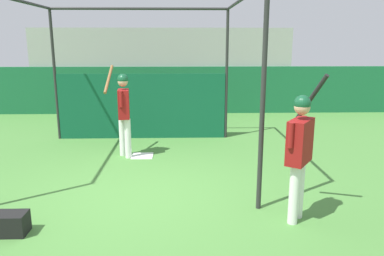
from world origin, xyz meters
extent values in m
plane|color=#477F38|center=(0.00, 0.00, 0.00)|extent=(60.00, 60.00, 0.00)
cube|color=#196038|center=(0.00, 6.96, 0.78)|extent=(24.00, 0.12, 1.57)
cube|color=#9E9E99|center=(0.00, 8.22, 1.41)|extent=(8.70, 2.40, 2.82)
cube|color=#1E6B3D|center=(-3.58, 7.42, 1.62)|extent=(0.45, 0.40, 0.10)
cube|color=#1E6B3D|center=(-3.58, 7.60, 1.85)|extent=(0.45, 0.06, 0.40)
cube|color=#1E6B3D|center=(-3.03, 7.42, 1.62)|extent=(0.45, 0.40, 0.10)
cube|color=#1E6B3D|center=(-3.03, 7.60, 1.85)|extent=(0.45, 0.06, 0.40)
cube|color=#1E6B3D|center=(-2.48, 7.42, 1.62)|extent=(0.45, 0.40, 0.10)
cube|color=#1E6B3D|center=(-2.48, 7.60, 1.85)|extent=(0.45, 0.06, 0.40)
cube|color=#1E6B3D|center=(-1.92, 7.42, 1.62)|extent=(0.45, 0.40, 0.10)
cube|color=#1E6B3D|center=(-1.92, 7.60, 1.85)|extent=(0.45, 0.06, 0.40)
cube|color=#1E6B3D|center=(-1.38, 7.42, 1.62)|extent=(0.45, 0.40, 0.10)
cube|color=#1E6B3D|center=(-1.38, 7.60, 1.85)|extent=(0.45, 0.06, 0.40)
cube|color=#1E6B3D|center=(-0.83, 7.42, 1.62)|extent=(0.45, 0.40, 0.10)
cube|color=#1E6B3D|center=(-0.83, 7.60, 1.85)|extent=(0.45, 0.06, 0.40)
cube|color=#1E6B3D|center=(-0.27, 7.42, 1.62)|extent=(0.45, 0.40, 0.10)
cube|color=#1E6B3D|center=(-0.27, 7.60, 1.85)|extent=(0.45, 0.06, 0.40)
cube|color=#1E6B3D|center=(0.28, 7.42, 1.62)|extent=(0.45, 0.40, 0.10)
cube|color=#1E6B3D|center=(0.28, 7.60, 1.85)|extent=(0.45, 0.06, 0.40)
cube|color=#1E6B3D|center=(0.83, 7.42, 1.62)|extent=(0.45, 0.40, 0.10)
cube|color=#1E6B3D|center=(0.83, 7.60, 1.85)|extent=(0.45, 0.06, 0.40)
cube|color=#1E6B3D|center=(1.38, 7.42, 1.62)|extent=(0.45, 0.40, 0.10)
cube|color=#1E6B3D|center=(1.38, 7.60, 1.85)|extent=(0.45, 0.06, 0.40)
cube|color=#1E6B3D|center=(1.92, 7.42, 1.62)|extent=(0.45, 0.40, 0.10)
cube|color=#1E6B3D|center=(1.92, 7.60, 1.85)|extent=(0.45, 0.06, 0.40)
cube|color=#1E6B3D|center=(2.48, 7.42, 1.62)|extent=(0.45, 0.40, 0.10)
cube|color=#1E6B3D|center=(2.48, 7.60, 1.85)|extent=(0.45, 0.06, 0.40)
cube|color=#1E6B3D|center=(3.03, 7.42, 1.62)|extent=(0.45, 0.40, 0.10)
cube|color=#1E6B3D|center=(3.03, 7.60, 1.85)|extent=(0.45, 0.06, 0.40)
cube|color=#1E6B3D|center=(3.58, 7.42, 1.62)|extent=(0.45, 0.40, 0.10)
cube|color=#1E6B3D|center=(3.58, 7.60, 1.85)|extent=(0.45, 0.06, 0.40)
cube|color=#1E6B3D|center=(-3.58, 8.22, 2.02)|extent=(0.45, 0.40, 0.10)
cube|color=#1E6B3D|center=(-3.58, 8.40, 2.25)|extent=(0.45, 0.06, 0.40)
cube|color=#1E6B3D|center=(-3.03, 8.22, 2.02)|extent=(0.45, 0.40, 0.10)
cube|color=#1E6B3D|center=(-3.03, 8.40, 2.25)|extent=(0.45, 0.06, 0.40)
cube|color=#1E6B3D|center=(-2.48, 8.22, 2.02)|extent=(0.45, 0.40, 0.10)
cube|color=#1E6B3D|center=(-2.48, 8.40, 2.25)|extent=(0.45, 0.06, 0.40)
cube|color=#1E6B3D|center=(-1.92, 8.22, 2.02)|extent=(0.45, 0.40, 0.10)
cube|color=#1E6B3D|center=(-1.92, 8.40, 2.25)|extent=(0.45, 0.06, 0.40)
cube|color=#1E6B3D|center=(-1.38, 8.22, 2.02)|extent=(0.45, 0.40, 0.10)
cube|color=#1E6B3D|center=(-1.38, 8.40, 2.25)|extent=(0.45, 0.06, 0.40)
cube|color=#1E6B3D|center=(-0.83, 8.22, 2.02)|extent=(0.45, 0.40, 0.10)
cube|color=#1E6B3D|center=(-0.83, 8.40, 2.25)|extent=(0.45, 0.06, 0.40)
cube|color=#1E6B3D|center=(-0.27, 8.22, 2.02)|extent=(0.45, 0.40, 0.10)
cube|color=#1E6B3D|center=(-0.27, 8.40, 2.25)|extent=(0.45, 0.06, 0.40)
cube|color=#1E6B3D|center=(0.28, 8.22, 2.02)|extent=(0.45, 0.40, 0.10)
cube|color=#1E6B3D|center=(0.28, 8.40, 2.25)|extent=(0.45, 0.06, 0.40)
cube|color=#1E6B3D|center=(0.83, 8.22, 2.02)|extent=(0.45, 0.40, 0.10)
cube|color=#1E6B3D|center=(0.83, 8.40, 2.25)|extent=(0.45, 0.06, 0.40)
cube|color=#1E6B3D|center=(1.38, 8.22, 2.02)|extent=(0.45, 0.40, 0.10)
cube|color=#1E6B3D|center=(1.38, 8.40, 2.25)|extent=(0.45, 0.06, 0.40)
cube|color=#1E6B3D|center=(1.92, 8.22, 2.02)|extent=(0.45, 0.40, 0.10)
cube|color=#1E6B3D|center=(1.92, 8.40, 2.25)|extent=(0.45, 0.06, 0.40)
cube|color=#1E6B3D|center=(2.48, 8.22, 2.02)|extent=(0.45, 0.40, 0.10)
cube|color=#1E6B3D|center=(2.48, 8.40, 2.25)|extent=(0.45, 0.06, 0.40)
cube|color=#1E6B3D|center=(3.03, 8.22, 2.02)|extent=(0.45, 0.40, 0.10)
cube|color=#1E6B3D|center=(3.03, 8.40, 2.25)|extent=(0.45, 0.06, 0.40)
cube|color=#1E6B3D|center=(3.58, 8.22, 2.02)|extent=(0.45, 0.40, 0.10)
cube|color=#1E6B3D|center=(3.58, 8.40, 2.25)|extent=(0.45, 0.06, 0.40)
cube|color=#1E6B3D|center=(-3.58, 9.02, 2.42)|extent=(0.45, 0.40, 0.10)
cube|color=#1E6B3D|center=(-3.58, 9.20, 2.65)|extent=(0.45, 0.06, 0.40)
cube|color=#1E6B3D|center=(-3.03, 9.02, 2.42)|extent=(0.45, 0.40, 0.10)
cube|color=#1E6B3D|center=(-3.03, 9.20, 2.65)|extent=(0.45, 0.06, 0.40)
cube|color=#1E6B3D|center=(-2.48, 9.02, 2.42)|extent=(0.45, 0.40, 0.10)
cube|color=#1E6B3D|center=(-2.48, 9.20, 2.65)|extent=(0.45, 0.06, 0.40)
cube|color=#1E6B3D|center=(-1.92, 9.02, 2.42)|extent=(0.45, 0.40, 0.10)
cube|color=#1E6B3D|center=(-1.92, 9.20, 2.65)|extent=(0.45, 0.06, 0.40)
cube|color=#1E6B3D|center=(-1.38, 9.02, 2.42)|extent=(0.45, 0.40, 0.10)
cube|color=#1E6B3D|center=(-1.38, 9.20, 2.65)|extent=(0.45, 0.06, 0.40)
cube|color=#1E6B3D|center=(-0.83, 9.02, 2.42)|extent=(0.45, 0.40, 0.10)
cube|color=#1E6B3D|center=(-0.83, 9.20, 2.65)|extent=(0.45, 0.06, 0.40)
cube|color=#1E6B3D|center=(-0.27, 9.02, 2.42)|extent=(0.45, 0.40, 0.10)
cube|color=#1E6B3D|center=(-0.27, 9.20, 2.65)|extent=(0.45, 0.06, 0.40)
cube|color=#1E6B3D|center=(0.28, 9.02, 2.42)|extent=(0.45, 0.40, 0.10)
cube|color=#1E6B3D|center=(0.28, 9.20, 2.65)|extent=(0.45, 0.06, 0.40)
cube|color=#1E6B3D|center=(0.83, 9.02, 2.42)|extent=(0.45, 0.40, 0.10)
cube|color=#1E6B3D|center=(0.83, 9.20, 2.65)|extent=(0.45, 0.06, 0.40)
cube|color=#1E6B3D|center=(1.38, 9.02, 2.42)|extent=(0.45, 0.40, 0.10)
cube|color=#1E6B3D|center=(1.38, 9.20, 2.65)|extent=(0.45, 0.06, 0.40)
cube|color=#1E6B3D|center=(1.92, 9.02, 2.42)|extent=(0.45, 0.40, 0.10)
cube|color=#1E6B3D|center=(1.92, 9.20, 2.65)|extent=(0.45, 0.06, 0.40)
cube|color=#1E6B3D|center=(2.48, 9.02, 2.42)|extent=(0.45, 0.40, 0.10)
cube|color=#1E6B3D|center=(2.48, 9.20, 2.65)|extent=(0.45, 0.06, 0.40)
cube|color=#1E6B3D|center=(3.03, 9.02, 2.42)|extent=(0.45, 0.40, 0.10)
cube|color=#1E6B3D|center=(3.03, 9.20, 2.65)|extent=(0.45, 0.06, 0.40)
cube|color=#1E6B3D|center=(3.58, 9.02, 2.42)|extent=(0.45, 0.40, 0.10)
cube|color=#1E6B3D|center=(3.58, 9.20, 2.65)|extent=(0.45, 0.06, 0.40)
cylinder|color=#282828|center=(1.77, -0.54, 1.56)|extent=(0.07, 0.07, 3.13)
cylinder|color=#282828|center=(-2.40, 3.62, 1.56)|extent=(0.07, 0.07, 3.13)
cylinder|color=#282828|center=(1.77, 3.62, 1.56)|extent=(0.07, 0.07, 3.13)
cylinder|color=#282828|center=(-0.32, 3.62, 3.13)|extent=(4.17, 0.06, 0.06)
cube|color=#0F5133|center=(-0.32, 3.60, 0.81)|extent=(4.10, 0.03, 1.61)
cube|color=white|center=(-0.18, 2.05, 0.01)|extent=(0.44, 0.44, 0.02)
cylinder|color=white|center=(-0.46, 1.96, 0.42)|extent=(0.14, 0.14, 0.83)
cylinder|color=white|center=(-0.60, 2.13, 0.42)|extent=(0.14, 0.14, 0.83)
cube|color=maroon|center=(-0.53, 2.05, 1.13)|extent=(0.27, 0.44, 0.59)
sphere|color=tan|center=(-0.53, 2.05, 1.58)|extent=(0.21, 0.21, 0.21)
sphere|color=#144C2D|center=(-0.53, 2.05, 1.63)|extent=(0.22, 0.22, 0.22)
cylinder|color=maroon|center=(-0.54, 1.83, 1.26)|extent=(0.08, 0.08, 0.32)
cylinder|color=maroon|center=(-0.60, 2.26, 1.26)|extent=(0.08, 0.08, 0.32)
cylinder|color=brown|center=(-0.85, 2.26, 1.62)|extent=(0.10, 0.74, 0.54)
sphere|color=brown|center=(-0.50, 2.24, 1.37)|extent=(0.08, 0.08, 0.08)
cylinder|color=white|center=(2.13, -1.01, 0.41)|extent=(0.18, 0.18, 0.82)
cylinder|color=white|center=(2.25, -0.83, 0.41)|extent=(0.18, 0.18, 0.82)
cube|color=maroon|center=(2.19, -0.92, 1.11)|extent=(0.46, 0.53, 0.58)
sphere|color=tan|center=(2.19, -0.92, 1.56)|extent=(0.20, 0.20, 0.20)
sphere|color=#144C2D|center=(2.19, -0.92, 1.61)|extent=(0.21, 0.21, 0.21)
cylinder|color=maroon|center=(2.01, -1.11, 1.24)|extent=(0.10, 0.10, 0.32)
cylinder|color=maroon|center=(2.30, -0.69, 1.24)|extent=(0.10, 0.10, 0.32)
cylinder|color=black|center=(2.40, -0.63, 1.62)|extent=(0.32, 0.48, 0.71)
sphere|color=black|center=(2.19, -0.75, 1.28)|extent=(0.08, 0.08, 0.08)
camera|label=1|loc=(0.65, -5.57, 2.37)|focal=35.00mm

